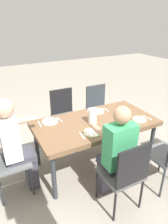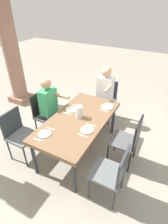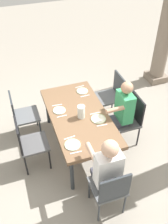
# 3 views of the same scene
# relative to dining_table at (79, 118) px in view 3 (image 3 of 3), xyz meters

# --- Properties ---
(ground_plane) EXTENTS (16.00, 16.00, 0.00)m
(ground_plane) POSITION_rel_dining_table_xyz_m (0.00, 0.00, -0.68)
(ground_plane) COLOR gray
(dining_table) EXTENTS (1.76, 0.91, 0.74)m
(dining_table) POSITION_rel_dining_table_xyz_m (0.00, 0.00, 0.00)
(dining_table) COLOR brown
(dining_table) RESTS_ON ground
(chair_west_north) EXTENTS (0.44, 0.44, 0.93)m
(chair_west_north) POSITION_rel_dining_table_xyz_m (-0.59, 0.88, -0.13)
(chair_west_north) COLOR #5B5E61
(chair_west_north) RESTS_ON ground
(chair_west_south) EXTENTS (0.44, 0.44, 0.92)m
(chair_west_south) POSITION_rel_dining_table_xyz_m (-0.59, -0.88, -0.14)
(chair_west_south) COLOR #5B5E61
(chair_west_south) RESTS_ON ground
(chair_mid_north) EXTENTS (0.44, 0.44, 0.94)m
(chair_mid_north) POSITION_rel_dining_table_xyz_m (0.13, 0.88, -0.14)
(chair_mid_north) COLOR #4F4F50
(chair_mid_north) RESTS_ON ground
(chair_mid_south) EXTENTS (0.44, 0.44, 0.96)m
(chair_mid_south) POSITION_rel_dining_table_xyz_m (0.13, -0.88, -0.13)
(chair_mid_south) COLOR #4F4F50
(chair_mid_south) RESTS_ON ground
(chair_head_east) EXTENTS (0.44, 0.44, 0.92)m
(chair_head_east) POSITION_rel_dining_table_xyz_m (1.30, 0.00, -0.14)
(chair_head_east) COLOR #5B5E61
(chair_head_east) RESTS_ON ground
(diner_woman_green) EXTENTS (0.50, 0.35, 1.31)m
(diner_woman_green) POSITION_rel_dining_table_xyz_m (1.13, -0.00, 0.03)
(diner_woman_green) COLOR #3F3F4C
(diner_woman_green) RESTS_ON ground
(diner_man_white) EXTENTS (0.35, 0.49, 1.29)m
(diner_man_white) POSITION_rel_dining_table_xyz_m (0.13, 0.68, 0.01)
(diner_man_white) COLOR #3F3F4C
(diner_man_white) RESTS_ON ground
(stone_column_near) EXTENTS (0.43, 0.43, 2.83)m
(stone_column_near) POSITION_rel_dining_table_xyz_m (-1.44, 2.43, 0.71)
(stone_column_near) COLOR gray
(stone_column_near) RESTS_ON ground
(plate_0) EXTENTS (0.21, 0.21, 0.02)m
(plate_0) POSITION_rel_dining_table_xyz_m (-0.59, 0.26, 0.07)
(plate_0) COLOR white
(plate_0) RESTS_ON dining_table
(fork_0) EXTENTS (0.03, 0.17, 0.01)m
(fork_0) POSITION_rel_dining_table_xyz_m (-0.74, 0.26, 0.07)
(fork_0) COLOR silver
(fork_0) RESTS_ON dining_table
(spoon_0) EXTENTS (0.02, 0.17, 0.01)m
(spoon_0) POSITION_rel_dining_table_xyz_m (-0.44, 0.26, 0.07)
(spoon_0) COLOR silver
(spoon_0) RESTS_ON dining_table
(plate_1) EXTENTS (0.21, 0.21, 0.02)m
(plate_1) POSITION_rel_dining_table_xyz_m (-0.21, -0.27, 0.07)
(plate_1) COLOR white
(plate_1) RESTS_ON dining_table
(fork_1) EXTENTS (0.03, 0.17, 0.01)m
(fork_1) POSITION_rel_dining_table_xyz_m (-0.36, -0.27, 0.07)
(fork_1) COLOR silver
(fork_1) RESTS_ON dining_table
(spoon_1) EXTENTS (0.02, 0.17, 0.01)m
(spoon_1) POSITION_rel_dining_table_xyz_m (-0.06, -0.27, 0.07)
(spoon_1) COLOR silver
(spoon_1) RESTS_ON dining_table
(plate_2) EXTENTS (0.24, 0.24, 0.02)m
(plate_2) POSITION_rel_dining_table_xyz_m (0.20, 0.26, 0.07)
(plate_2) COLOR silver
(plate_2) RESTS_ON dining_table
(fork_2) EXTENTS (0.02, 0.17, 0.01)m
(fork_2) POSITION_rel_dining_table_xyz_m (0.05, 0.26, 0.07)
(fork_2) COLOR silver
(fork_2) RESTS_ON dining_table
(spoon_2) EXTENTS (0.03, 0.17, 0.01)m
(spoon_2) POSITION_rel_dining_table_xyz_m (0.35, 0.26, 0.07)
(spoon_2) COLOR silver
(spoon_2) RESTS_ON dining_table
(plate_3) EXTENTS (0.23, 0.23, 0.02)m
(plate_3) POSITION_rel_dining_table_xyz_m (0.59, -0.29, 0.07)
(plate_3) COLOR white
(plate_3) RESTS_ON dining_table
(fork_3) EXTENTS (0.03, 0.17, 0.01)m
(fork_3) POSITION_rel_dining_table_xyz_m (0.44, -0.29, 0.07)
(fork_3) COLOR silver
(fork_3) RESTS_ON dining_table
(spoon_3) EXTENTS (0.02, 0.17, 0.01)m
(spoon_3) POSITION_rel_dining_table_xyz_m (0.74, -0.29, 0.07)
(spoon_3) COLOR silver
(spoon_3) RESTS_ON dining_table
(water_pitcher) EXTENTS (0.12, 0.12, 0.22)m
(water_pitcher) POSITION_rel_dining_table_xyz_m (0.06, 0.02, 0.16)
(water_pitcher) COLOR white
(water_pitcher) RESTS_ON dining_table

